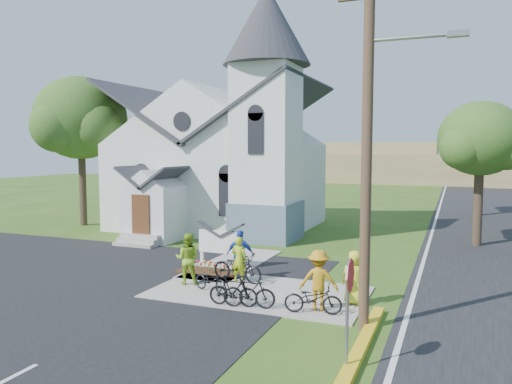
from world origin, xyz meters
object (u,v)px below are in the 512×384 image
at_px(cyclist_2, 240,255).
at_px(cyclist_0, 239,259).
at_px(utility_pole, 370,124).
at_px(bike_4, 313,299).
at_px(bike_3, 233,291).
at_px(cyclist_1, 188,258).
at_px(cyclist_3, 319,280).
at_px(church_sign, 221,242).
at_px(bike_1, 249,292).
at_px(stop_sign, 349,290).
at_px(bike_0, 211,280).
at_px(cyclist_4, 355,277).
at_px(bike_2, 238,267).

bearing_deg(cyclist_2, cyclist_0, 102.26).
distance_m(utility_pole, cyclist_2, 7.48).
xyz_separation_m(cyclist_2, bike_4, (3.47, -2.72, -0.46)).
xyz_separation_m(utility_pole, bike_3, (-4.00, 0.30, -4.89)).
relative_size(cyclist_1, cyclist_3, 1.01).
bearing_deg(bike_3, church_sign, 24.80).
bearing_deg(bike_4, bike_1, 86.48).
xyz_separation_m(utility_pole, cyclist_0, (-4.94, 2.84, -4.54)).
distance_m(stop_sign, bike_0, 6.85).
bearing_deg(bike_1, cyclist_4, -70.66).
bearing_deg(cyclist_1, bike_2, -165.14).
xyz_separation_m(church_sign, bike_0, (1.27, -3.36, -0.58)).
bearing_deg(bike_0, bike_3, -106.61).
height_order(stop_sign, bike_3, stop_sign).
distance_m(stop_sign, cyclist_3, 4.06).
bearing_deg(bike_0, bike_1, -97.74).
xyz_separation_m(cyclist_0, cyclist_2, (-0.12, 0.39, 0.08)).
bearing_deg(cyclist_0, bike_2, -17.27).
height_order(stop_sign, cyclist_1, stop_sign).
xyz_separation_m(bike_0, bike_1, (1.80, -1.04, 0.08)).
relative_size(church_sign, cyclist_4, 1.33).
bearing_deg(cyclist_3, bike_0, -18.50).
bearing_deg(utility_pole, cyclist_0, 150.07).
bearing_deg(cyclist_4, church_sign, -24.66).
bearing_deg(cyclist_2, cyclist_4, 158.05).
bearing_deg(cyclist_1, bike_1, 135.21).
bearing_deg(cyclist_3, church_sign, -49.13).
relative_size(utility_pole, cyclist_2, 5.60).
bearing_deg(bike_3, stop_sign, -131.75).
bearing_deg(cyclist_0, utility_pole, 152.44).
height_order(cyclist_3, bike_3, cyclist_3).
bearing_deg(bike_0, cyclist_2, 15.23).
distance_m(bike_0, bike_1, 2.08).
xyz_separation_m(cyclist_2, cyclist_4, (4.40, -1.38, -0.07)).
bearing_deg(cyclist_2, stop_sign, 126.34).
height_order(cyclist_0, cyclist_1, cyclist_1).
xyz_separation_m(bike_1, cyclist_3, (1.95, 0.63, 0.41)).
xyz_separation_m(utility_pole, bike_1, (-3.49, 0.30, -4.87)).
xyz_separation_m(stop_sign, cyclist_3, (-1.61, 3.63, -0.84)).
distance_m(church_sign, bike_0, 3.64).
distance_m(cyclist_3, bike_4, 0.61).
height_order(stop_sign, bike_1, stop_sign).
bearing_deg(church_sign, cyclist_4, -25.74).
relative_size(church_sign, bike_4, 1.33).
xyz_separation_m(church_sign, cyclist_1, (0.04, -2.73, -0.08)).
relative_size(church_sign, bike_1, 1.38).
relative_size(stop_sign, bike_2, 1.26).
bearing_deg(bike_0, bike_2, 11.88).
xyz_separation_m(bike_3, cyclist_4, (3.34, 1.55, 0.37)).
relative_size(church_sign, bike_3, 1.43).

